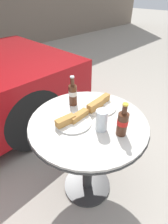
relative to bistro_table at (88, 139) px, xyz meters
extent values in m
plane|color=#A8A093|center=(0.00, 0.00, -0.59)|extent=(30.00, 30.00, 0.00)
cylinder|color=#333333|center=(0.00, 0.00, -0.58)|extent=(0.42, 0.42, 0.02)
cylinder|color=#333333|center=(0.00, 0.00, -0.21)|extent=(0.08, 0.08, 0.72)
cylinder|color=#333333|center=(0.00, 0.00, 0.15)|extent=(0.81, 0.81, 0.01)
cylinder|color=beige|center=(0.00, 0.00, 0.16)|extent=(0.80, 0.80, 0.02)
cylinder|color=#4C2819|center=(0.04, -0.23, 0.25)|extent=(0.06, 0.06, 0.15)
cylinder|color=red|center=(0.04, -0.23, 0.27)|extent=(0.07, 0.07, 0.03)
cylinder|color=#4C2819|center=(0.04, -0.23, 0.35)|extent=(0.03, 0.03, 0.06)
cylinder|color=gold|center=(0.04, -0.23, 0.39)|extent=(0.03, 0.03, 0.01)
cylinder|color=#4C2819|center=(0.07, 0.22, 0.25)|extent=(0.06, 0.06, 0.16)
cylinder|color=silver|center=(0.07, 0.22, 0.27)|extent=(0.06, 0.06, 0.03)
cylinder|color=#4C2819|center=(0.07, 0.22, 0.36)|extent=(0.03, 0.03, 0.06)
cylinder|color=silver|center=(0.07, 0.22, 0.40)|extent=(0.03, 0.03, 0.01)
cylinder|color=black|center=(-0.01, -0.12, 0.23)|extent=(0.07, 0.07, 0.11)
cylinder|color=silver|center=(-0.01, -0.12, 0.24)|extent=(0.07, 0.07, 0.14)
cylinder|color=silver|center=(-0.09, 0.05, 0.18)|extent=(0.24, 0.24, 0.01)
cube|color=white|center=(-0.09, 0.05, 0.19)|extent=(0.15, 0.15, 0.00)
cube|color=#B77F3D|center=(-0.14, 0.07, 0.21)|extent=(0.14, 0.07, 0.05)
cube|color=#B77F3D|center=(-0.04, 0.05, 0.21)|extent=(0.15, 0.05, 0.04)
cylinder|color=silver|center=(0.17, 0.05, 0.18)|extent=(0.26, 0.26, 0.01)
cube|color=white|center=(0.17, 0.05, 0.19)|extent=(0.18, 0.18, 0.00)
cube|color=#B77F3D|center=(0.12, 0.05, 0.22)|extent=(0.14, 0.05, 0.06)
cube|color=#B77F3D|center=(0.22, 0.06, 0.21)|extent=(0.14, 0.05, 0.05)
cylinder|color=black|center=(-0.01, 0.82, -0.24)|extent=(0.70, 0.22, 0.70)
camera|label=1|loc=(-0.68, -0.62, 0.91)|focal=28.00mm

